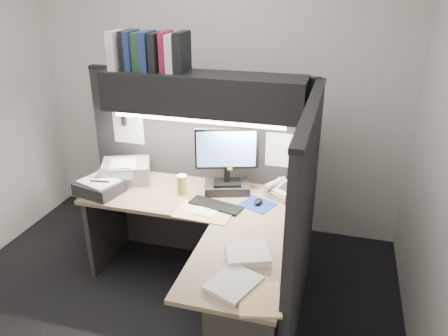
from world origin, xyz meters
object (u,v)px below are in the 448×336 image
at_px(printer, 126,171).
at_px(notebook_stack, 99,187).
at_px(overhead_shelf, 203,93).
at_px(keyboard, 216,205).
at_px(monitor, 227,167).
at_px(desk, 213,276).
at_px(telephone, 283,190).
at_px(coffee_cup, 182,185).

bearing_deg(printer, notebook_stack, -129.89).
relative_size(overhead_shelf, notebook_stack, 4.74).
bearing_deg(notebook_stack, keyboard, 2.07).
height_order(monitor, printer, monitor).
distance_m(desk, telephone, 0.89).
distance_m(monitor, coffee_cup, 0.38).
bearing_deg(monitor, notebook_stack, 179.24).
height_order(overhead_shelf, monitor, overhead_shelf).
bearing_deg(monitor, telephone, -11.24).
bearing_deg(keyboard, notebook_stack, -164.99).
bearing_deg(coffee_cup, notebook_stack, -164.57).
height_order(keyboard, telephone, telephone).
bearing_deg(coffee_cup, monitor, 20.44).
bearing_deg(overhead_shelf, notebook_stack, -155.07).
relative_size(desk, coffee_cup, 11.71).
bearing_deg(coffee_cup, desk, -53.44).
relative_size(printer, notebook_stack, 1.18).
distance_m(overhead_shelf, keyboard, 0.85).
xyz_separation_m(monitor, telephone, (0.44, 0.05, -0.17)).
bearing_deg(telephone, overhead_shelf, -148.87).
relative_size(monitor, coffee_cup, 3.65).
relative_size(coffee_cup, notebook_stack, 0.44).
bearing_deg(monitor, desk, -100.27).
relative_size(desk, overhead_shelf, 1.10).
bearing_deg(notebook_stack, overhead_shelf, 24.93).
distance_m(coffee_cup, notebook_stack, 0.65).
height_order(telephone, coffee_cup, coffee_cup).
height_order(keyboard, coffee_cup, coffee_cup).
distance_m(desk, printer, 1.24).
distance_m(desk, monitor, 0.86).
height_order(keyboard, notebook_stack, notebook_stack).
xyz_separation_m(desk, monitor, (-0.09, 0.70, 0.50)).
bearing_deg(desk, notebook_stack, 159.19).
height_order(overhead_shelf, printer, overhead_shelf).
distance_m(desk, overhead_shelf, 1.33).
xyz_separation_m(coffee_cup, printer, (-0.54, 0.12, 0.00)).
xyz_separation_m(telephone, printer, (-1.31, -0.06, 0.03)).
xyz_separation_m(desk, coffee_cup, (-0.43, 0.57, 0.36)).
bearing_deg(telephone, desk, -83.30).
relative_size(overhead_shelf, telephone, 6.91).
xyz_separation_m(keyboard, coffee_cup, (-0.32, 0.14, 0.06)).
height_order(desk, monitor, monitor).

